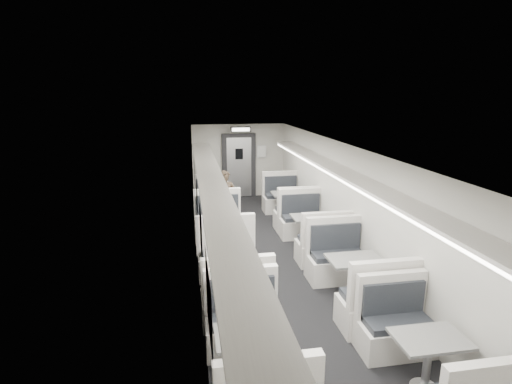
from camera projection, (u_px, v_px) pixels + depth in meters
name	position (u px, v px, depth m)	size (l,w,h in m)	color
room	(280.00, 215.00, 7.37)	(3.24, 12.24, 2.64)	black
booth_left_a	(214.00, 206.00, 10.92)	(0.99, 2.01, 1.08)	silver
booth_left_b	(221.00, 236.00, 8.58)	(1.10, 2.24, 1.20)	silver
booth_left_c	(231.00, 275.00, 6.77)	(1.06, 2.16, 1.15)	silver
booth_left_d	(252.00, 360.00, 4.66)	(1.02, 2.07, 1.11)	silver
booth_right_a	(288.00, 206.00, 10.87)	(1.07, 2.16, 1.16)	silver
booth_right_b	(311.00, 232.00, 8.87)	(1.06, 2.14, 1.14)	silver
booth_right_c	(354.00, 279.00, 6.62)	(1.08, 2.19, 1.17)	silver
booth_right_d	(427.00, 363.00, 4.63)	(0.98, 1.99, 1.07)	silver
passenger	(226.00, 199.00, 10.21)	(0.54, 0.35, 1.48)	black
window_a	(195.00, 174.00, 10.34)	(0.02, 1.18, 0.84)	black
window_b	(197.00, 194.00, 8.24)	(0.02, 1.18, 0.84)	black
window_c	(201.00, 230.00, 6.13)	(0.02, 1.18, 0.84)	black
window_d	(209.00, 302.00, 4.03)	(0.02, 1.18, 0.84)	black
luggage_rack_left	(213.00, 183.00, 6.70)	(0.46, 10.40, 0.09)	silver
luggage_rack_right	(353.00, 178.00, 7.11)	(0.46, 10.40, 0.09)	silver
vestibule_door	(239.00, 166.00, 13.08)	(1.10, 0.13, 2.10)	black
exit_sign	(241.00, 129.00, 12.31)	(0.62, 0.12, 0.16)	black
wall_notice	(262.00, 152.00, 13.08)	(0.32, 0.02, 0.40)	silver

